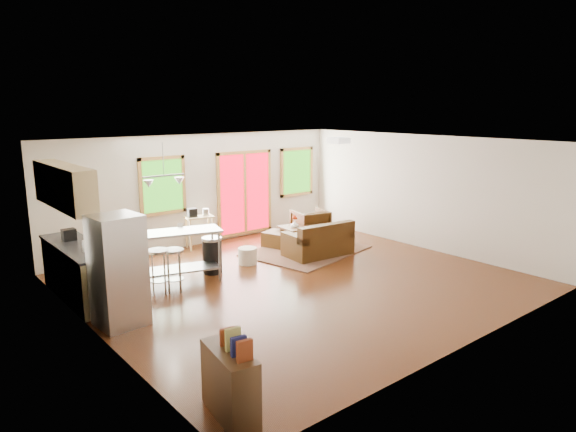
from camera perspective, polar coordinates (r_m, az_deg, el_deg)
floor at (r=9.75m, az=1.13°, el=-7.26°), size 7.50×7.00×0.02m
ceiling at (r=9.22m, az=1.20°, el=8.29°), size 7.50×7.00×0.02m
back_wall at (r=12.24m, az=-9.59°, el=2.89°), size 7.50×0.02×2.60m
left_wall at (r=7.58m, az=-21.03°, el=-3.41°), size 0.02×7.00×2.60m
right_wall at (r=12.14m, az=14.79°, el=2.59°), size 0.02×7.00×2.60m
front_wall at (r=7.18m, az=19.72°, el=-4.15°), size 7.50×0.02×2.60m
window_left at (r=11.70m, az=-13.75°, el=3.29°), size 1.10×0.05×1.30m
french_doors at (r=12.86m, az=-4.81°, el=2.56°), size 1.60×0.05×2.10m
window_right at (r=13.82m, az=0.99°, el=4.94°), size 1.10×0.05×1.30m
rug at (r=11.67m, az=2.07°, el=-3.88°), size 2.88×2.42×0.03m
loveseat at (r=11.25m, az=3.46°, el=-2.96°), size 1.50×0.93×0.76m
coffee_table at (r=12.21m, az=1.81°, el=-1.35°), size 1.19×0.80×0.45m
armchair at (r=12.72m, az=2.49°, el=-0.74°), size 0.91×0.88×0.79m
ottoman at (r=12.00m, az=-1.25°, el=-2.59°), size 0.69×0.69×0.36m
pouf at (r=10.75m, az=-4.52°, el=-4.43°), size 0.45×0.45×0.34m
vase at (r=12.05m, az=0.75°, el=-0.87°), size 0.25×0.26×0.33m
book at (r=12.38m, az=3.30°, el=-0.33°), size 0.24×0.07×0.32m
cabinets at (r=9.33m, az=-22.63°, el=-3.09°), size 0.64×2.24×2.30m
refrigerator at (r=8.03m, az=-18.30°, el=-5.78°), size 0.73×0.70×1.68m
island at (r=9.68m, az=-12.08°, el=-3.40°), size 1.67×1.03×0.99m
cup at (r=10.01m, az=-11.87°, el=-0.96°), size 0.13×0.12×0.11m
bar_stool_a at (r=9.22m, az=-14.24°, el=-4.87°), size 0.49×0.49×0.79m
bar_stool_b at (r=9.24m, az=-12.60°, el=-4.82°), size 0.48×0.48×0.78m
trash_can at (r=10.20m, az=-8.42°, el=-4.31°), size 0.52×0.52×0.72m
kitchen_cart at (r=11.93m, az=-9.92°, el=-0.52°), size 0.69×0.52×0.96m
bookshelf at (r=5.68m, az=-6.44°, el=-17.88°), size 0.46×0.88×0.99m
ceiling_flush at (r=10.75m, az=5.65°, el=8.35°), size 0.35×0.35×0.12m
pendant_light at (r=9.51m, az=-13.59°, el=3.76°), size 0.80×0.18×0.79m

